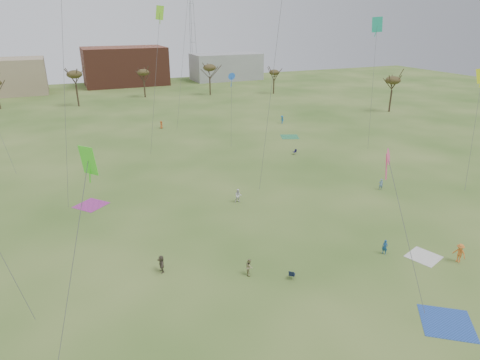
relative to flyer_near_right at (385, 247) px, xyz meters
name	(u,v)px	position (x,y,z in m)	size (l,w,h in m)	color
ground	(296,289)	(-10.63, -1.56, -0.73)	(260.00, 260.00, 0.00)	#31571B
flyer_near_right	(385,247)	(0.00, 0.00, 0.00)	(0.53, 0.35, 1.46)	navy
spectator_fore_b	(249,267)	(-13.36, 1.97, 0.05)	(0.75, 0.59, 1.55)	#978F60
spectator_fore_c	(161,264)	(-20.37, 5.43, 0.08)	(1.51, 0.48, 1.63)	brown
flyer_mid_b	(459,253)	(5.34, -3.82, 0.20)	(1.21, 0.69, 1.87)	orange
flyer_mid_c	(381,184)	(10.55, 12.85, 0.02)	(0.55, 0.36, 1.50)	#6184A2
spectator_mid_e	(238,196)	(-8.26, 16.51, 0.13)	(0.84, 0.65, 1.72)	silver
flyer_far_b	(161,125)	(-8.53, 56.01, 0.05)	(0.76, 0.49, 1.55)	#B64D1F
flyer_far_c	(282,120)	(16.07, 50.12, 0.11)	(1.08, 0.62, 1.68)	#22699C
blanket_blue	(447,323)	(-2.41, -9.57, -0.73)	(3.65, 3.65, 0.03)	#284EAD
blanket_cream	(424,257)	(3.08, -1.93, -0.73)	(2.70, 2.70, 0.03)	silver
blanket_plum	(91,205)	(-24.99, 22.73, -0.73)	(3.20, 3.20, 0.03)	#A5328E
blanket_olive	(290,137)	(12.33, 40.14, -0.73)	(3.24, 3.24, 0.03)	#318753
camp_chair_center	(292,276)	(-10.23, -0.09, -0.47)	(0.74, 0.74, 0.87)	#141C37
camp_chair_right	(295,153)	(7.72, 30.38, -0.47)	(0.60, 0.56, 0.87)	#161336
kites_aloft	(180,23)	(-10.62, 30.67, 19.77)	(70.40, 61.09, 27.08)	red
tree_line	(118,80)	(-13.47, 77.56, 6.36)	(117.44, 49.32, 8.91)	#3A2B1E
building_brick	(125,66)	(-5.63, 118.44, 5.27)	(26.00, 16.00, 12.00)	brown
building_grey	(226,67)	(29.37, 116.44, 3.77)	(24.00, 12.00, 9.00)	gray
radio_tower	(192,23)	(19.37, 123.44, 18.48)	(1.51, 1.72, 41.00)	#9EA3A8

